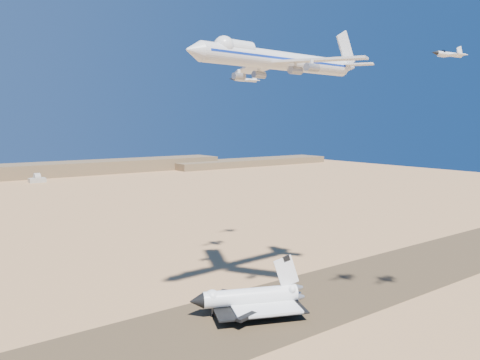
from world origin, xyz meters
TOP-DOWN VIEW (x-y plane):
  - ground at (0.00, 0.00)m, footprint 1200.00×1200.00m
  - runway at (0.00, 0.00)m, footprint 600.00×50.00m
  - ridgeline at (65.32, 527.31)m, footprint 960.00×90.00m
  - shuttle at (7.15, 3.09)m, footprint 44.81×37.58m
  - carrier_747 at (15.62, -1.02)m, footprint 84.37×65.40m
  - crew_a at (13.23, -6.52)m, footprint 0.55×0.69m
  - crew_b at (11.89, -2.06)m, footprint 0.59×0.96m
  - crew_c at (13.36, -5.79)m, footprint 1.25×0.89m
  - chase_jet_a at (48.14, -48.15)m, footprint 15.05×8.24m
  - chase_jet_c at (34.11, 42.29)m, footprint 16.70×9.04m
  - chase_jet_d at (58.64, 58.68)m, footprint 13.85×7.39m

SIDE VIEW (x-z plane):
  - ground at x=0.00m, z-range 0.00..0.00m
  - runway at x=0.00m, z-range 0.00..0.06m
  - crew_a at x=13.23m, z-range 0.06..1.73m
  - crew_b at x=11.89m, z-range 0.06..1.98m
  - crew_c at x=13.36m, z-range 0.06..1.99m
  - shuttle at x=7.15m, z-range -5.04..16.76m
  - ridgeline at x=65.32m, z-range -1.37..16.63m
  - chase_jet_c at x=34.11m, z-range 89.74..93.90m
  - chase_jet_a at x=48.14m, z-range 92.10..95.85m
  - carrier_747 at x=15.62m, z-range 84.05..105.09m
  - chase_jet_d at x=58.64m, z-range 99.61..103.06m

